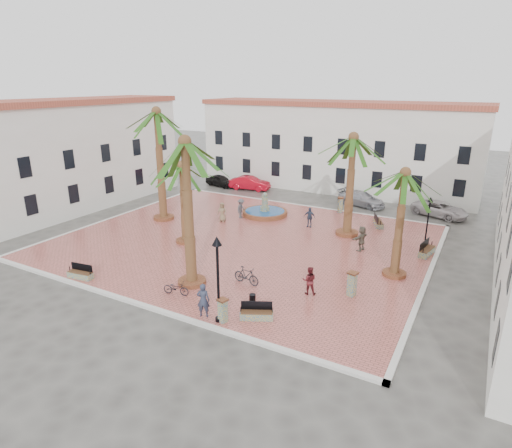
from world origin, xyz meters
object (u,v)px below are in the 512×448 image
object	(u,v)px
palm_e	(404,186)
bollard_n	(340,205)
bench_s	(80,274)
lamppost_e	(429,213)
car_silver	(361,199)
bicycle_b	(246,276)
lamppost_s	(218,265)
fountain	(265,212)
bollard_e	(352,284)
palm_sw	(182,176)
palm_ne	(353,150)
bollard_se	(223,310)
pedestrian_fountain_b	(309,217)
bicycle_a	(176,288)
car_red	(250,183)
pedestrian_fountain_a	(222,212)
car_white	(440,209)
palm_s	(186,159)
palm_nw	(157,124)
litter_bin	(252,300)
car_black	(221,181)
cyclist_b	(309,280)
pedestrian_east	(362,238)
pedestrian_north	(241,208)
cyclist_a	(203,300)
bench_e	(427,251)
bench_se	(257,314)
bench_ne	(378,223)

from	to	relation	value
palm_e	bollard_n	xyz separation A→B (m)	(-7.17, 11.18, -4.91)
bench_s	lamppost_e	bearing A→B (deg)	34.72
car_silver	bicycle_b	bearing A→B (deg)	-165.62
lamppost_s	fountain	bearing A→B (deg)	110.59
lamppost_e	bollard_e	bearing A→B (deg)	-103.10
palm_sw	lamppost_s	distance (m)	11.71
bench_s	palm_ne	bearing A→B (deg)	44.94
bollard_se	pedestrian_fountain_b	distance (m)	15.81
bicycle_a	car_red	distance (m)	25.36
palm_ne	car_red	distance (m)	18.07
bollard_e	pedestrian_fountain_b	distance (m)	11.92
pedestrian_fountain_a	car_white	world-z (taller)	pedestrian_fountain_a
palm_s	car_white	size ratio (longest dim) A/B	1.80
palm_nw	litter_bin	size ratio (longest dim) A/B	14.15
bollard_n	bicycle_b	size ratio (longest dim) A/B	0.82
palm_sw	litter_bin	size ratio (longest dim) A/B	9.09
car_black	car_red	world-z (taller)	car_red
litter_bin	palm_sw	bearing A→B (deg)	146.74
pedestrian_fountain_b	car_white	world-z (taller)	pedestrian_fountain_b
bollard_e	cyclist_b	bearing A→B (deg)	-156.63
car_black	car_white	distance (m)	23.54
palm_ne	pedestrian_east	bearing A→B (deg)	-55.66
lamppost_e	car_white	xyz separation A→B (m)	(-0.03, 8.52, -1.93)
pedestrian_north	bollard_e	bearing A→B (deg)	-128.42
palm_sw	car_white	world-z (taller)	palm_sw
palm_e	bicycle_b	size ratio (longest dim) A/B	3.86
bench_s	pedestrian_north	size ratio (longest dim) A/B	0.98
cyclist_a	bicycle_a	world-z (taller)	cyclist_a
palm_nw	palm_sw	size ratio (longest dim) A/B	1.56
pedestrian_fountain_b	bicycle_b	bearing A→B (deg)	-90.95
palm_sw	bench_s	world-z (taller)	palm_sw
pedestrian_east	lamppost_s	bearing A→B (deg)	1.68
palm_ne	cyclist_a	size ratio (longest dim) A/B	4.37
fountain	bollard_e	distance (m)	15.84
palm_sw	pedestrian_north	size ratio (longest dim) A/B	3.51
car_white	bollard_n	bearing A→B (deg)	134.75
pedestrian_east	car_silver	world-z (taller)	pedestrian_east
pedestrian_fountain_b	palm_s	bearing A→B (deg)	-103.77
fountain	car_white	size ratio (longest dim) A/B	0.83
palm_e	bench_s	world-z (taller)	palm_e
cyclist_a	bench_e	bearing A→B (deg)	-143.80
lamppost_s	pedestrian_east	bearing A→B (deg)	74.39
palm_nw	car_black	size ratio (longest dim) A/B	2.46
palm_ne	lamppost_s	xyz separation A→B (m)	(-1.66, -15.39, -3.55)
bollard_n	palm_e	bearing A→B (deg)	-57.34
bench_se	bollard_e	size ratio (longest dim) A/B	1.20
pedestrian_fountain_a	pedestrian_east	bearing A→B (deg)	-14.77
palm_e	car_white	distance (m)	15.71
fountain	bollard_n	bearing A→B (deg)	34.96
bench_ne	pedestrian_north	xyz separation A→B (m)	(-10.99, -3.56, 0.60)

